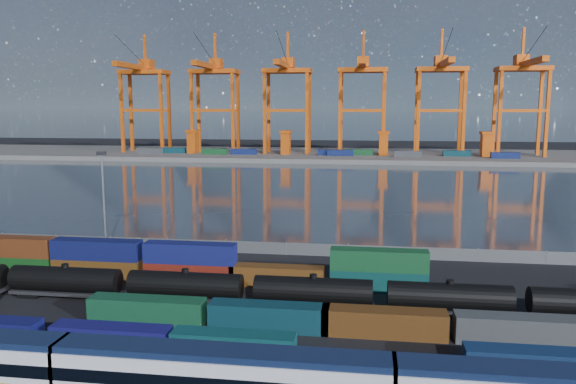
# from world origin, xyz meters

# --- Properties ---
(ground) EXTENTS (700.00, 700.00, 0.00)m
(ground) POSITION_xyz_m (0.00, 0.00, 0.00)
(ground) COLOR black
(ground) RESTS_ON ground
(harbor_water) EXTENTS (700.00, 700.00, 0.00)m
(harbor_water) POSITION_xyz_m (0.00, 105.00, 0.01)
(harbor_water) COLOR #2D3742
(harbor_water) RESTS_ON ground
(far_quay) EXTENTS (700.00, 70.00, 2.00)m
(far_quay) POSITION_xyz_m (0.00, 210.00, 1.00)
(far_quay) COLOR #514F4C
(far_quay) RESTS_ON ground
(distant_mountains) EXTENTS (2470.00, 1100.00, 520.00)m
(distant_mountains) POSITION_xyz_m (63.02, 1600.00, 220.29)
(distant_mountains) COLOR #1E2630
(distant_mountains) RESTS_ON ground
(passenger_train) EXTENTS (78.35, 3.25, 5.58)m
(passenger_train) POSITION_xyz_m (1.95, -20.52, 2.80)
(passenger_train) COLOR silver
(passenger_train) RESTS_ON ground
(container_row_mid) EXTENTS (129.76, 2.64, 5.62)m
(container_row_mid) POSITION_xyz_m (-8.36, -2.81, 1.69)
(container_row_mid) COLOR #424447
(container_row_mid) RESTS_ON ground
(container_row_north) EXTENTS (142.45, 2.56, 5.46)m
(container_row_north) POSITION_xyz_m (-22.49, 11.96, 2.34)
(container_row_north) COLOR navy
(container_row_north) RESTS_ON ground
(tanker_string) EXTENTS (122.84, 3.08, 4.41)m
(tanker_string) POSITION_xyz_m (14.46, 3.44, 2.21)
(tanker_string) COLOR black
(tanker_string) RESTS_ON ground
(waterfront_fence) EXTENTS (160.12, 0.12, 2.20)m
(waterfront_fence) POSITION_xyz_m (-0.00, 28.00, 1.00)
(waterfront_fence) COLOR #595B5E
(waterfront_fence) RESTS_ON ground
(yard_light_mast) EXTENTS (1.60, 0.40, 16.60)m
(yard_light_mast) POSITION_xyz_m (-30.00, 26.00, 9.30)
(yard_light_mast) COLOR slate
(yard_light_mast) RESTS_ON ground
(gantry_cranes) EXTENTS (197.50, 43.21, 58.51)m
(gantry_cranes) POSITION_xyz_m (-7.50, 203.45, 35.87)
(gantry_cranes) COLOR #D6510F
(gantry_cranes) RESTS_ON ground
(quay_containers) EXTENTS (172.58, 10.99, 2.60)m
(quay_containers) POSITION_xyz_m (-11.00, 195.46, 3.30)
(quay_containers) COLOR navy
(quay_containers) RESTS_ON far_quay
(straddle_carriers) EXTENTS (140.00, 7.00, 11.10)m
(straddle_carriers) POSITION_xyz_m (-2.50, 200.00, 7.82)
(straddle_carriers) COLOR #D6510F
(straddle_carriers) RESTS_ON far_quay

